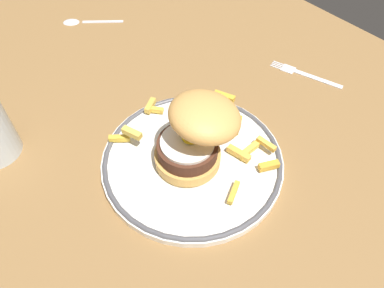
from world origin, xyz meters
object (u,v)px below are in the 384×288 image
at_px(fork, 305,74).
at_px(spoon, 78,21).
at_px(burger, 195,134).
at_px(dinner_plate, 192,160).

distance_m(fork, spoon, 0.50).
xyz_separation_m(burger, fork, (-0.03, 0.30, -0.07)).
bearing_deg(fork, burger, -84.99).
height_order(dinner_plate, spoon, dinner_plate).
distance_m(dinner_plate, fork, 0.30).
bearing_deg(dinner_plate, burger, 10.28).
bearing_deg(spoon, burger, -6.93).
bearing_deg(spoon, fork, 28.73).
height_order(dinner_plate, burger, burger).
xyz_separation_m(dinner_plate, burger, (0.01, 0.00, 0.06)).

